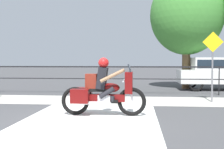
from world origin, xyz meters
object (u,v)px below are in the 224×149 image
street_sign (213,58)px  tree_behind_sign (187,15)px  motorcycle (103,90)px  parked_car (216,72)px

street_sign → tree_behind_sign: size_ratio=0.42×
motorcycle → street_sign: bearing=37.4°
tree_behind_sign → parked_car: bearing=-27.2°
motorcycle → street_sign: (3.66, 2.82, 0.92)m
street_sign → tree_behind_sign: (-0.08, 5.16, 2.37)m
parked_car → tree_behind_sign: (-1.38, 0.71, 3.03)m
motorcycle → parked_car: (4.96, 7.28, 0.26)m
parked_car → street_sign: bearing=-107.2°
parked_car → tree_behind_sign: size_ratio=0.64×
street_sign → motorcycle: bearing=-142.3°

